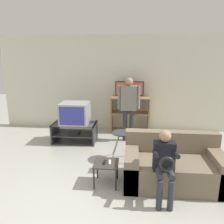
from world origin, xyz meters
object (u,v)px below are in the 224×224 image
(remote_control_white, at_px, (110,162))
(television_main, at_px, (75,113))
(folding_stool, at_px, (122,136))
(snack_table, at_px, (106,166))
(person_standing_adult, at_px, (129,103))
(tv_stand, at_px, (75,132))
(media_shelf, at_px, (130,114))
(person_seated_child, at_px, (164,161))
(television_flat, at_px, (129,90))
(couch, at_px, (173,166))
(remote_control_black, at_px, (105,162))

(remote_control_white, bearing_deg, television_main, 113.86)
(television_main, relative_size, folding_stool, 1.11)
(snack_table, height_order, person_standing_adult, person_standing_adult)
(tv_stand, height_order, television_main, television_main)
(television_main, bearing_deg, tv_stand, 148.29)
(tv_stand, distance_m, folding_stool, 1.51)
(media_shelf, distance_m, person_seated_child, 3.01)
(tv_stand, xyz_separation_m, television_main, (0.02, -0.01, 0.49))
(remote_control_white, bearing_deg, television_flat, 78.20)
(snack_table, bearing_deg, tv_stand, 119.06)
(remote_control_white, bearing_deg, snack_table, 178.11)
(television_main, xyz_separation_m, television_flat, (1.27, 0.87, 0.45))
(television_flat, relative_size, remote_control_white, 5.23)
(folding_stool, distance_m, couch, 1.15)
(media_shelf, relative_size, folding_stool, 1.76)
(person_standing_adult, bearing_deg, folding_stool, -94.85)
(tv_stand, distance_m, remote_control_black, 2.01)
(person_standing_adult, bearing_deg, snack_table, -98.95)
(media_shelf, bearing_deg, television_flat, -147.31)
(television_flat, bearing_deg, television_main, -145.59)
(television_flat, height_order, couch, television_flat)
(remote_control_white, distance_m, couch, 1.04)
(television_main, bearing_deg, couch, -37.95)
(folding_stool, bearing_deg, snack_table, -103.79)
(media_shelf, relative_size, remote_control_black, 7.20)
(television_flat, xyz_separation_m, person_standing_adult, (0.00, -0.66, -0.23))
(folding_stool, bearing_deg, television_main, 143.63)
(television_main, bearing_deg, remote_control_white, -59.79)
(couch, bearing_deg, remote_control_white, -171.21)
(television_main, xyz_separation_m, remote_control_white, (1.02, -1.75, -0.34))
(media_shelf, distance_m, remote_control_white, 2.65)
(remote_control_black, bearing_deg, person_standing_adult, 84.95)
(person_seated_child, bearing_deg, media_shelf, 100.08)
(television_flat, distance_m, folding_stool, 1.86)
(folding_stool, distance_m, snack_table, 0.93)
(television_flat, bearing_deg, folding_stool, -92.99)
(folding_stool, bearing_deg, media_shelf, 86.22)
(media_shelf, height_order, remote_control_black, media_shelf)
(folding_stool, bearing_deg, remote_control_white, -100.22)
(television_flat, bearing_deg, person_seated_child, -79.39)
(television_flat, distance_m, snack_table, 2.77)
(snack_table, relative_size, couch, 0.25)
(snack_table, bearing_deg, television_main, 118.70)
(remote_control_black, height_order, person_standing_adult, person_standing_adult)
(couch, height_order, person_seated_child, person_seated_child)
(tv_stand, bearing_deg, person_standing_adult, 8.54)
(television_flat, bearing_deg, media_shelf, 32.69)
(tv_stand, relative_size, remote_control_white, 7.14)
(tv_stand, height_order, television_flat, television_flat)
(television_main, relative_size, person_seated_child, 0.63)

